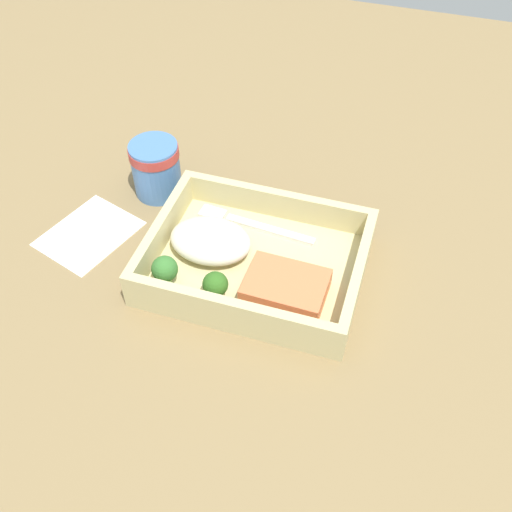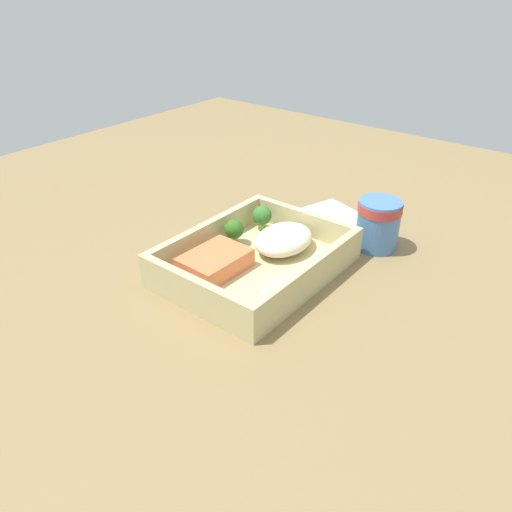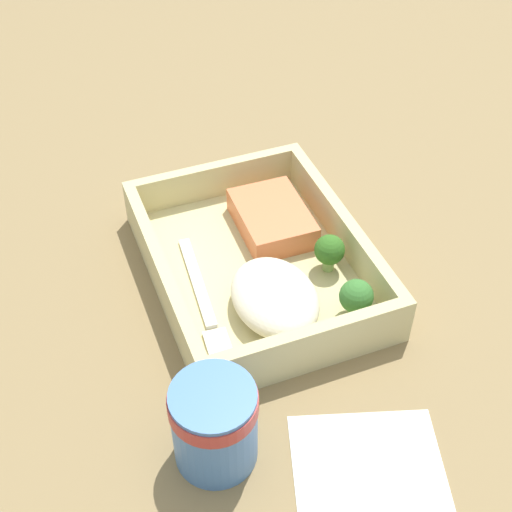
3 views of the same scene
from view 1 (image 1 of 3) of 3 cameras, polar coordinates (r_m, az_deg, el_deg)
ground_plane at (r=77.12cm, az=-0.00°, el=-1.86°), size 160.00×160.00×2.00cm
takeout_tray at (r=75.91cm, az=-0.00°, el=-1.07°), size 26.61×20.40×1.20cm
tray_rim at (r=73.98cm, az=-0.00°, el=0.27°), size 26.61×20.40×4.02cm
salmon_fillet at (r=71.24cm, az=2.84°, el=-3.04°), size 9.79×7.21×2.74cm
mashed_potatoes at (r=75.94cm, az=-4.35°, el=1.48°), size 10.50×7.92×3.68cm
broccoli_floret_1 at (r=72.34cm, az=-8.68°, el=-1.28°), size 3.23×3.23×4.25cm
broccoli_floret_2 at (r=70.15cm, az=-3.89°, el=-2.77°), size 3.06×3.06×4.14cm
fork at (r=80.29cm, az=-0.84°, el=3.16°), size 15.88×2.99×0.44cm
paper_cup at (r=85.50cm, az=-9.53°, el=8.42°), size 6.93×6.93×8.09cm
receipt_slip at (r=83.81cm, az=-15.62°, el=2.08°), size 13.10×14.56×0.24cm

